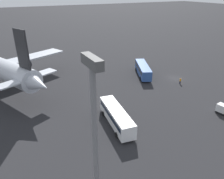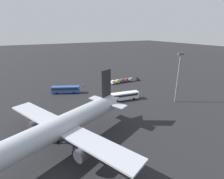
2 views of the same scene
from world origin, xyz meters
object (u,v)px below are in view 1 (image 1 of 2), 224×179
shuttle_bus_far (116,116)px  worker_person (180,81)px  shuttle_bus_near (143,69)px  cargo_cart_white (222,108)px

shuttle_bus_far → worker_person: 26.99m
shuttle_bus_near → worker_person: size_ratio=7.31×
shuttle_bus_near → shuttle_bus_far: shuttle_bus_near is taller
shuttle_bus_far → cargo_cart_white: shuttle_bus_far is taller
cargo_cart_white → shuttle_bus_near: bearing=4.1°
cargo_cart_white → worker_person: bearing=-12.4°
cargo_cart_white → shuttle_bus_far: bearing=72.7°
shuttle_bus_near → shuttle_bus_far: bearing=158.8°
shuttle_bus_near → cargo_cart_white: 26.32m
shuttle_bus_far → cargo_cart_white: (-6.81, -21.92, -0.77)m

